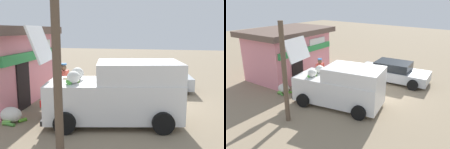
{
  "view_description": "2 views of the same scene",
  "coord_description": "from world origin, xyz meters",
  "views": [
    {
      "loc": [
        -9.66,
        -0.77,
        3.01
      ],
      "look_at": [
        -0.14,
        1.31,
        1.29
      ],
      "focal_mm": 40.93,
      "sensor_mm": 36.0,
      "label": 1
    },
    {
      "loc": [
        -9.85,
        -5.32,
        5.07
      ],
      "look_at": [
        -0.55,
        1.9,
        1.0
      ],
      "focal_mm": 36.11,
      "sensor_mm": 36.0,
      "label": 2
    }
  ],
  "objects": [
    {
      "name": "ground_plane",
      "position": [
        0.0,
        0.0,
        0.0
      ],
      "size": [
        60.0,
        60.0,
        0.0
      ],
      "primitive_type": "plane",
      "color": "gray"
    },
    {
      "name": "delivery_van",
      "position": [
        -1.78,
        0.74,
        1.0
      ],
      "size": [
        2.91,
        4.89,
        3.13
      ],
      "color": "white",
      "rests_on": "ground_plane"
    },
    {
      "name": "parked_sedan",
      "position": [
        2.96,
        0.21,
        0.58
      ],
      "size": [
        2.55,
        4.54,
        1.24
      ],
      "color": "#B2B7BC",
      "rests_on": "ground_plane"
    },
    {
      "name": "vendor_standing",
      "position": [
        -0.73,
        3.06,
        1.01
      ],
      "size": [
        0.55,
        0.42,
        1.75
      ],
      "color": "navy",
      "rests_on": "ground_plane"
    },
    {
      "name": "customer_bending",
      "position": [
        -1.88,
        2.81,
        0.85
      ],
      "size": [
        0.58,
        0.68,
        1.42
      ],
      "color": "#4C4C51",
      "rests_on": "ground_plane"
    },
    {
      "name": "unloaded_banana_pile",
      "position": [
        -2.53,
        4.18,
        0.24
      ],
      "size": [
        0.88,
        0.92,
        0.5
      ],
      "color": "silver",
      "rests_on": "ground_plane"
    },
    {
      "name": "paint_bucket",
      "position": [
        1.27,
        3.87,
        0.2
      ],
      "size": [
        0.33,
        0.33,
        0.41
      ],
      "primitive_type": "cylinder",
      "color": "#BF3F33",
      "rests_on": "ground_plane"
    },
    {
      "name": "utility_pole",
      "position": [
        -4.39,
        1.64,
        2.12
      ],
      "size": [
        0.2,
        0.2,
        4.24
      ],
      "primitive_type": "cylinder",
      "color": "brown",
      "rests_on": "ground_plane"
    }
  ]
}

